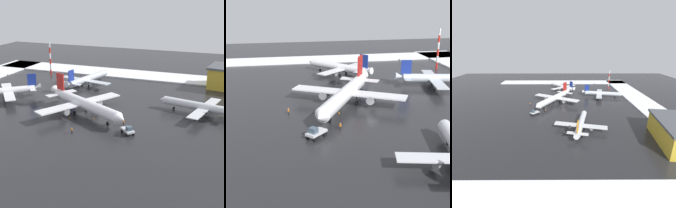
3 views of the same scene
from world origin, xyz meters
TOP-DOWN VIEW (x-y plane):
  - ground_plane at (0.00, 0.00)m, footprint 240.00×240.00m
  - snow_bank_far at (0.00, -50.00)m, footprint 152.00×16.00m
  - snow_bank_left at (-67.00, 0.00)m, footprint 14.00×116.00m
  - snow_bank_right at (67.00, 0.00)m, footprint 14.00×116.00m
  - airplane_far_rear at (4.95, 5.80)m, footprint 33.42×28.54m
  - airplane_distant_tail at (18.45, -26.32)m, footprint 23.36×27.90m
  - airplane_foreground_jet at (-29.09, -7.25)m, footprint 27.12×22.72m
  - airplane_parked_portside at (39.24, 1.12)m, footprint 23.10×21.44m
  - pushback_tug at (-12.80, 15.62)m, footprint 4.78×4.84m
  - ground_crew_mid_apron at (1.87, 20.44)m, footprint 0.36×0.36m
  - ground_crew_near_tug at (-9.66, 9.93)m, footprint 0.36×0.36m
  - antenna_mast at (41.70, -36.67)m, footprint 0.70×0.70m
  - traffic_cone_near_nose at (0.58, 8.32)m, footprint 0.36×0.36m
  - traffic_cone_mid_line at (7.82, 10.35)m, footprint 0.36×0.36m

SIDE VIEW (x-z plane):
  - ground_plane at x=0.00m, z-range 0.00..0.00m
  - snow_bank_far at x=0.00m, z-range 0.00..0.51m
  - snow_bank_left at x=-67.00m, z-range 0.00..0.51m
  - snow_bank_right at x=67.00m, z-range 0.00..0.51m
  - traffic_cone_near_nose at x=0.58m, z-range 0.00..0.55m
  - traffic_cone_mid_line at x=7.82m, z-range 0.00..0.55m
  - ground_crew_mid_apron at x=1.87m, z-range 0.12..1.83m
  - ground_crew_near_tug at x=-9.66m, z-range 0.12..1.83m
  - pushback_tug at x=-12.80m, z-range 0.03..2.53m
  - airplane_foreground_jet at x=-29.09m, z-range -1.38..6.75m
  - airplane_distant_tail at x=18.45m, z-range -1.41..6.93m
  - airplane_parked_portside at x=39.24m, z-range -1.42..6.96m
  - airplane_far_rear at x=4.95m, z-range -1.84..9.02m
  - antenna_mast at x=41.70m, z-range 0.00..15.16m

